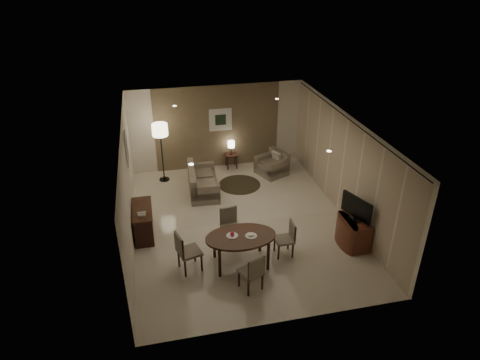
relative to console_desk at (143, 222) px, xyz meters
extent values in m
cube|color=beige|center=(2.49, 0.00, -0.38)|extent=(5.50, 7.00, 0.00)
cube|color=white|center=(2.49, 0.00, 2.33)|extent=(5.50, 7.00, 0.00)
cube|color=#77624A|center=(2.49, 3.50, 0.98)|extent=(5.50, 0.00, 2.70)
cube|color=beige|center=(-0.26, 0.00, 0.98)|extent=(0.00, 7.00, 2.70)
cube|color=beige|center=(5.24, 0.00, 0.98)|extent=(0.00, 7.00, 2.70)
cube|color=#77624A|center=(2.49, 3.48, 0.98)|extent=(3.96, 0.03, 2.70)
cylinder|color=black|center=(5.17, 0.00, 2.27)|extent=(0.03, 6.80, 0.03)
cube|color=silver|center=(2.59, 3.46, 1.23)|extent=(0.72, 0.03, 0.72)
cube|color=black|center=(2.59, 3.44, 1.23)|extent=(0.34, 0.01, 0.34)
cube|color=silver|center=(-0.23, 1.20, 1.48)|extent=(0.03, 0.60, 0.80)
cube|color=gray|center=(-0.21, 1.20, 1.48)|extent=(0.01, 0.46, 0.64)
cylinder|color=white|center=(1.09, -1.80, 2.31)|extent=(0.10, 0.10, 0.01)
cylinder|color=white|center=(3.89, -1.80, 2.31)|extent=(0.10, 0.10, 0.01)
cylinder|color=white|center=(1.09, 1.80, 2.31)|extent=(0.10, 0.10, 0.01)
cylinder|color=white|center=(3.89, 1.80, 2.31)|extent=(0.10, 0.10, 0.01)
cylinder|color=white|center=(1.92, -1.56, 0.37)|extent=(0.26, 0.26, 0.02)
cylinder|color=white|center=(2.32, -1.66, 0.37)|extent=(0.26, 0.26, 0.02)
sphere|color=#C8163E|center=(1.92, -1.56, 0.42)|extent=(0.09, 0.09, 0.09)
cube|color=white|center=(2.32, -1.66, 0.39)|extent=(0.12, 0.08, 0.03)
cylinder|color=#3B3321|center=(2.88, 2.02, -0.37)|extent=(1.27, 1.27, 0.01)
camera|label=1|loc=(0.40, -9.12, 5.84)|focal=32.00mm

